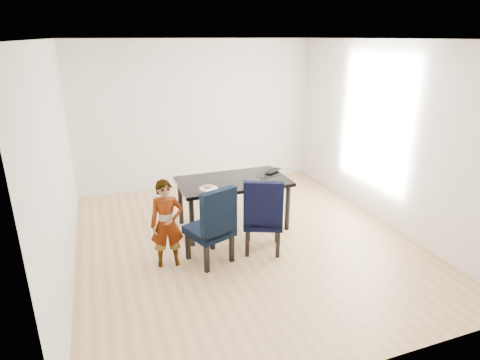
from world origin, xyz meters
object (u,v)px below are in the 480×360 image
object	(u,v)px
dining_table	(233,204)
child	(167,224)
chair_right	(263,214)
chair_left	(209,224)
plate	(209,189)
laptop	(270,170)

from	to	relation	value
dining_table	child	size ratio (longest dim) A/B	1.42
chair_right	child	xyz separation A→B (m)	(-1.27, 0.04, 0.04)
child	chair_right	bearing A→B (deg)	4.06
chair_left	plate	world-z (taller)	chair_left
plate	laptop	xyz separation A→B (m)	(1.12, 0.42, 0.01)
child	dining_table	bearing A→B (deg)	39.45
chair_left	dining_table	bearing A→B (deg)	33.47
plate	laptop	size ratio (longest dim) A/B	0.76
dining_table	plate	distance (m)	0.63
chair_left	chair_right	distance (m)	0.75
dining_table	laptop	xyz separation A→B (m)	(0.68, 0.19, 0.39)
chair_left	chair_right	bearing A→B (deg)	-17.11
chair_right	child	bearing A→B (deg)	-158.75
dining_table	chair_left	size ratio (longest dim) A/B	1.55
dining_table	chair_left	bearing A→B (deg)	-126.23
chair_left	plate	xyz separation A→B (m)	(0.17, 0.59, 0.24)
dining_table	chair_right	bearing A→B (deg)	-79.10
dining_table	plate	bearing A→B (deg)	-151.55
dining_table	child	bearing A→B (deg)	-146.48
chair_left	laptop	world-z (taller)	chair_left
child	laptop	size ratio (longest dim) A/B	3.45
dining_table	laptop	bearing A→B (deg)	15.33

